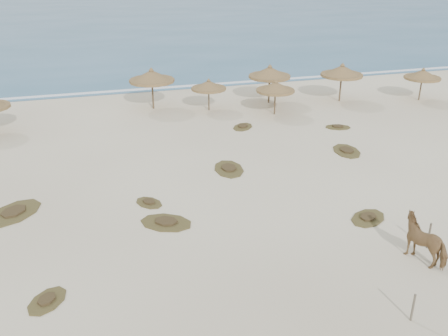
{
  "coord_description": "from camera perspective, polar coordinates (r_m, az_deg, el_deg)",
  "views": [
    {
      "loc": [
        -5.44,
        -16.49,
        11.31
      ],
      "look_at": [
        0.68,
        5.0,
        1.37
      ],
      "focal_mm": 40.0,
      "sensor_mm": 36.0,
      "label": 1
    }
  ],
  "objects": [
    {
      "name": "palapa_5",
      "position": [
        39.39,
        5.25,
        10.78
      ],
      "size": [
        3.38,
        3.38,
        3.06
      ],
      "rotation": [
        0.0,
        0.0,
        -0.03
      ],
      "color": "brown",
      "rests_on": "ground"
    },
    {
      "name": "scrub_10",
      "position": [
        34.99,
        12.89,
        4.6
      ],
      "size": [
        1.98,
        1.58,
        0.16
      ],
      "rotation": [
        0.0,
        0.0,
        2.83
      ],
      "color": "brown",
      "rests_on": "ground"
    },
    {
      "name": "scrub_1",
      "position": [
        25.13,
        -22.89,
        -4.69
      ],
      "size": [
        3.29,
        3.41,
        0.16
      ],
      "rotation": [
        0.0,
        0.0,
        0.87
      ],
      "color": "brown",
      "rests_on": "ground"
    },
    {
      "name": "scrub_2",
      "position": [
        24.29,
        -8.57,
        -3.92
      ],
      "size": [
        1.66,
        1.8,
        0.16
      ],
      "rotation": [
        0.0,
        0.0,
        2.16
      ],
      "color": "brown",
      "rests_on": "ground"
    },
    {
      "name": "fence_post_near",
      "position": [
        18.0,
        20.79,
        -14.68
      ],
      "size": [
        0.08,
        0.08,
        1.05
      ],
      "primitive_type": "cylinder",
      "rotation": [
        0.0,
        0.0,
        0.03
      ],
      "color": "#6F6553",
      "rests_on": "ground"
    },
    {
      "name": "palapa_4",
      "position": [
        36.58,
        5.91,
        9.16
      ],
      "size": [
        3.33,
        3.33,
        2.61
      ],
      "rotation": [
        0.0,
        0.0,
        -0.22
      ],
      "color": "brown",
      "rests_on": "ground"
    },
    {
      "name": "palapa_6",
      "position": [
        40.7,
        13.33,
        10.69
      ],
      "size": [
        3.96,
        3.96,
        3.08
      ],
      "rotation": [
        0.0,
        0.0,
        0.23
      ],
      "color": "brown",
      "rests_on": "ground"
    },
    {
      "name": "ocean",
      "position": [
        92.34,
        -12.95,
        16.38
      ],
      "size": [
        200.0,
        100.0,
        0.01
      ],
      "primitive_type": "cube",
      "color": "#2C5F85",
      "rests_on": "ground"
    },
    {
      "name": "scrub_9",
      "position": [
        22.52,
        -6.64,
        -6.18
      ],
      "size": [
        2.85,
        2.57,
        0.16
      ],
      "rotation": [
        0.0,
        0.0,
        2.6
      ],
      "color": "brown",
      "rests_on": "ground"
    },
    {
      "name": "palapa_7",
      "position": [
        42.92,
        21.76,
        9.86
      ],
      "size": [
        2.85,
        2.85,
        2.65
      ],
      "rotation": [
        0.0,
        0.0,
        0.01
      ],
      "color": "brown",
      "rests_on": "ground"
    },
    {
      "name": "scrub_11",
      "position": [
        18.96,
        -19.57,
        -14.08
      ],
      "size": [
        1.85,
        1.98,
        0.16
      ],
      "rotation": [
        0.0,
        0.0,
        0.95
      ],
      "color": "brown",
      "rests_on": "ground"
    },
    {
      "name": "palapa_2",
      "position": [
        38.04,
        -8.27,
        10.29
      ],
      "size": [
        4.35,
        4.35,
        3.17
      ],
      "rotation": [
        0.0,
        0.0,
        -0.36
      ],
      "color": "brown",
      "rests_on": "ground"
    },
    {
      "name": "scrub_3",
      "position": [
        27.61,
        0.55,
        -0.08
      ],
      "size": [
        1.78,
        2.57,
        0.16
      ],
      "rotation": [
        0.0,
        0.0,
        1.5
      ],
      "color": "brown",
      "rests_on": "ground"
    },
    {
      "name": "fence_post_far",
      "position": [
        22.04,
        22.38,
        -7.17
      ],
      "size": [
        0.09,
        0.09,
        1.15
      ],
      "primitive_type": "cylinder",
      "rotation": [
        0.0,
        0.0,
        0.12
      ],
      "color": "#6F6553",
      "rests_on": "ground"
    },
    {
      "name": "scrub_5",
      "position": [
        30.94,
        13.84,
        1.92
      ],
      "size": [
        1.9,
        2.59,
        0.16
      ],
      "rotation": [
        0.0,
        0.0,
        1.41
      ],
      "color": "brown",
      "rests_on": "ground"
    },
    {
      "name": "palapa_3",
      "position": [
        37.4,
        -1.77,
        9.4
      ],
      "size": [
        2.63,
        2.63,
        2.45
      ],
      "rotation": [
        0.0,
        0.0,
        0.01
      ],
      "color": "brown",
      "rests_on": "ground"
    },
    {
      "name": "foam_line",
      "position": [
        44.3,
        -8.43,
        8.95
      ],
      "size": [
        70.0,
        0.6,
        0.01
      ],
      "primitive_type": "cube",
      "color": "white",
      "rests_on": "ground"
    },
    {
      "name": "horse",
      "position": [
        21.09,
        22.12,
        -7.64
      ],
      "size": [
        1.68,
        2.29,
        1.76
      ],
      "primitive_type": "imported",
      "rotation": [
        0.0,
        0.0,
        3.54
      ],
      "color": "olive",
      "rests_on": "ground"
    },
    {
      "name": "ground",
      "position": [
        20.72,
        2.0,
        -9.11
      ],
      "size": [
        160.0,
        160.0,
        0.0
      ],
      "primitive_type": "plane",
      "color": "#FAF0CD",
      "rests_on": "ground"
    },
    {
      "name": "scrub_4",
      "position": [
        23.65,
        16.14,
        -5.49
      ],
      "size": [
        2.38,
        2.14,
        0.16
      ],
      "rotation": [
        0.0,
        0.0,
        0.55
      ],
      "color": "brown",
      "rests_on": "ground"
    },
    {
      "name": "scrub_7",
      "position": [
        34.18,
        2.15,
        4.74
      ],
      "size": [
        2.09,
        2.15,
        0.16
      ],
      "rotation": [
        0.0,
        0.0,
        0.85
      ],
      "color": "brown",
      "rests_on": "ground"
    }
  ]
}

